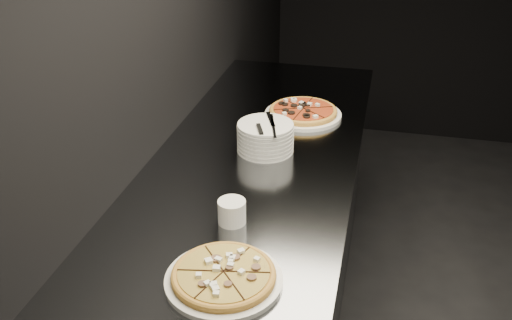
% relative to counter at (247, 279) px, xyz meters
% --- Properties ---
extents(wall_left, '(0.02, 5.00, 2.80)m').
position_rel_counter_xyz_m(wall_left, '(-0.37, 0.00, 0.94)').
color(wall_left, black).
rests_on(wall_left, floor).
extents(counter, '(0.74, 2.44, 0.92)m').
position_rel_counter_xyz_m(counter, '(0.00, 0.00, 0.00)').
color(counter, slate).
rests_on(counter, floor).
extents(pizza_mushroom, '(0.32, 0.32, 0.04)m').
position_rel_counter_xyz_m(pizza_mushroom, '(0.08, -0.56, 0.48)').
color(pizza_mushroom, silver).
rests_on(pizza_mushroom, counter).
extents(pizza_tomato, '(0.37, 0.37, 0.04)m').
position_rel_counter_xyz_m(pizza_tomato, '(0.11, 0.55, 0.48)').
color(pizza_tomato, silver).
rests_on(pizza_tomato, counter).
extents(plate_stack, '(0.21, 0.21, 0.11)m').
position_rel_counter_xyz_m(plate_stack, '(0.02, 0.20, 0.51)').
color(plate_stack, silver).
rests_on(plate_stack, counter).
extents(cutlery, '(0.07, 0.22, 0.01)m').
position_rel_counter_xyz_m(cutlery, '(0.03, 0.18, 0.57)').
color(cutlery, silver).
rests_on(cutlery, plate_stack).
extents(ramekin, '(0.08, 0.08, 0.07)m').
position_rel_counter_xyz_m(ramekin, '(0.03, -0.29, 0.50)').
color(ramekin, silver).
rests_on(ramekin, counter).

